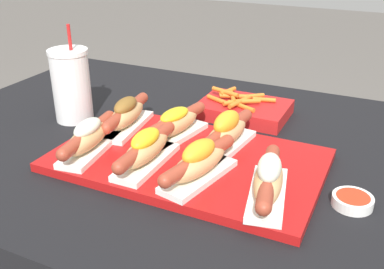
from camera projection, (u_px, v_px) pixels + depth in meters
patio_table at (192, 262)px, 1.16m from camera, size 1.33×0.91×0.69m
serving_tray at (188, 160)px, 0.91m from camera, size 0.53×0.32×0.02m
hot_dog_0 at (89, 137)px, 0.91m from camera, size 0.08×0.21×0.07m
hot_dog_1 at (146, 149)px, 0.86m from camera, size 0.06×0.21×0.07m
hot_dog_2 at (199, 162)px, 0.81m from camera, size 0.09×0.21×0.08m
hot_dog_3 at (268, 180)px, 0.76m from camera, size 0.09×0.21×0.08m
hot_dog_4 at (126, 115)px, 1.02m from camera, size 0.08×0.21×0.07m
hot_dog_5 at (175, 124)px, 0.97m from camera, size 0.09×0.21×0.07m
hot_dog_6 at (226, 132)px, 0.93m from camera, size 0.08×0.21×0.08m
sauce_bowl at (353, 200)px, 0.78m from camera, size 0.07×0.07×0.02m
drink_cup at (71, 85)px, 1.09m from camera, size 0.09×0.09×0.24m
fries_basket at (243, 109)px, 1.14m from camera, size 0.22×0.16×0.06m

